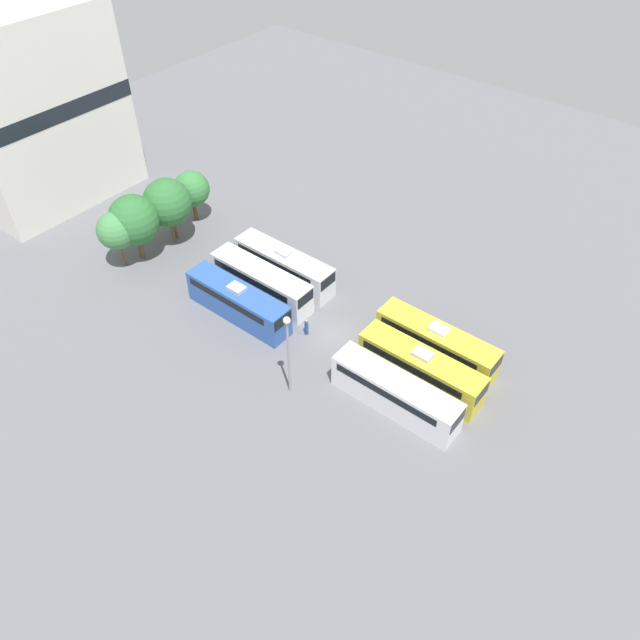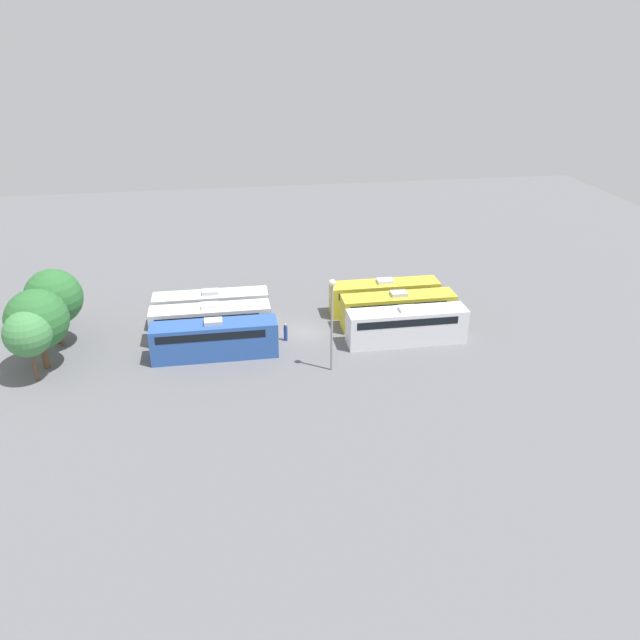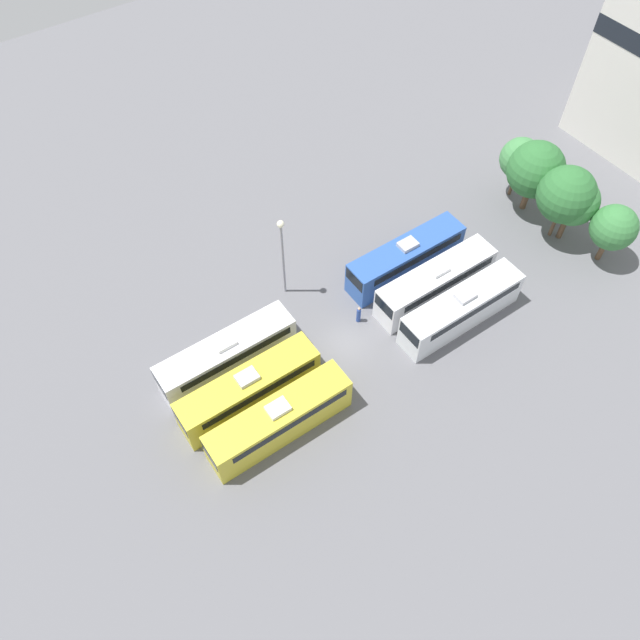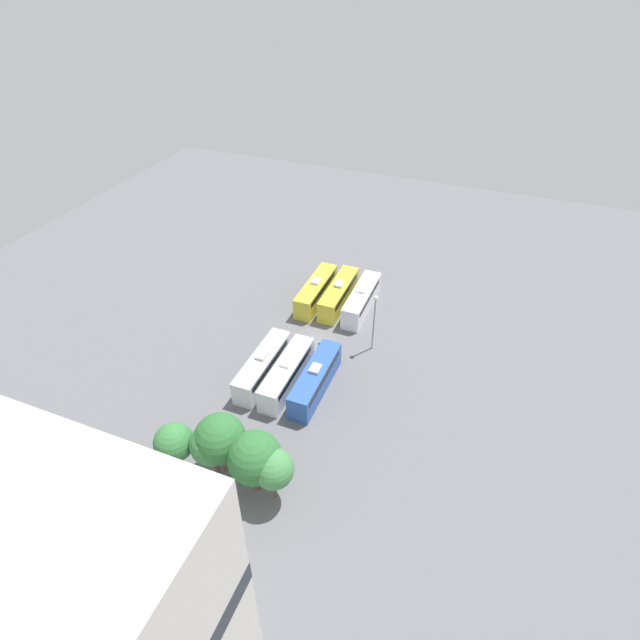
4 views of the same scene
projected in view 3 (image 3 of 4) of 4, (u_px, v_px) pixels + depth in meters
ground_plane at (347, 343)px, 51.21m from camera, size 122.42×122.42×0.00m
bus_0 at (227, 354)px, 48.42m from camera, size 2.60×11.27×3.65m
bus_1 at (249, 388)px, 46.63m from camera, size 2.60×11.27×3.65m
bus_2 at (280, 419)px, 45.15m from camera, size 2.60×11.27×3.65m
bus_3 at (406, 257)px, 54.34m from camera, size 2.60×11.27×3.65m
bus_4 at (436, 282)px, 52.71m from camera, size 2.60×11.27×3.65m
bus_5 at (462, 308)px, 51.09m from camera, size 2.60×11.27×3.65m
worker_person at (359, 315)px, 51.90m from camera, size 0.36×0.36×1.78m
light_pole at (282, 246)px, 49.87m from camera, size 0.60×0.60×8.48m
tree_0 at (521, 159)px, 58.14m from camera, size 3.91×3.91×6.36m
tree_1 at (536, 170)px, 56.81m from camera, size 5.27×5.27×7.31m
tree_2 at (566, 195)px, 54.41m from camera, size 5.14×5.14×7.55m
tree_3 at (574, 201)px, 54.67m from camera, size 4.37×4.37×6.67m
tree_4 at (614, 228)px, 53.52m from camera, size 4.02×4.02×5.96m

